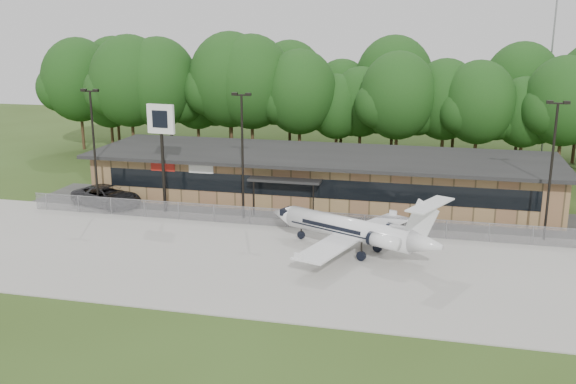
% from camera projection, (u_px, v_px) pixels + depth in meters
% --- Properties ---
extents(ground, '(160.00, 160.00, 0.00)m').
position_uv_depth(ground, '(242.00, 311.00, 35.51)').
color(ground, '#314318').
rests_on(ground, ground).
extents(apron, '(64.00, 18.00, 0.08)m').
position_uv_depth(apron, '(277.00, 260.00, 43.03)').
color(apron, '#9E9B93').
rests_on(apron, ground).
extents(parking_lot, '(50.00, 9.00, 0.06)m').
position_uv_depth(parking_lot, '(311.00, 213.00, 53.85)').
color(parking_lot, '#383835').
rests_on(parking_lot, ground).
extents(terminal, '(41.00, 11.65, 4.30)m').
position_uv_depth(terminal, '(321.00, 176.00, 57.48)').
color(terminal, olive).
rests_on(terminal, ground).
extents(fence, '(46.00, 0.04, 1.52)m').
position_uv_depth(fence, '(300.00, 220.00, 49.43)').
color(fence, gray).
rests_on(fence, ground).
extents(treeline, '(72.00, 12.00, 15.00)m').
position_uv_depth(treeline, '(351.00, 95.00, 73.12)').
color(treeline, '#163C13').
rests_on(treeline, ground).
extents(radio_mast, '(0.20, 0.20, 25.00)m').
position_uv_depth(radio_mast, '(552.00, 50.00, 72.58)').
color(radio_mast, gray).
rests_on(radio_mast, ground).
extents(light_pole_left, '(1.55, 0.30, 10.23)m').
position_uv_depth(light_pole_left, '(94.00, 140.00, 53.53)').
color(light_pole_left, black).
rests_on(light_pole_left, ground).
extents(light_pole_mid, '(1.55, 0.30, 10.23)m').
position_uv_depth(light_pole_mid, '(242.00, 147.00, 50.63)').
color(light_pole_mid, black).
rests_on(light_pole_mid, ground).
extents(light_pole_right, '(1.55, 0.30, 10.23)m').
position_uv_depth(light_pole_right, '(552.00, 161.00, 45.49)').
color(light_pole_right, black).
rests_on(light_pole_right, ground).
extents(business_jet, '(13.42, 11.96, 4.64)m').
position_uv_depth(business_jet, '(354.00, 231.00, 43.92)').
color(business_jet, white).
rests_on(business_jet, ground).
extents(suv, '(7.05, 4.74, 1.80)m').
position_uv_depth(suv, '(107.00, 196.00, 55.65)').
color(suv, '#333235').
rests_on(suv, ground).
extents(pole_sign, '(2.40, 0.53, 9.11)m').
position_uv_depth(pole_sign, '(161.00, 131.00, 52.22)').
color(pole_sign, black).
rests_on(pole_sign, ground).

